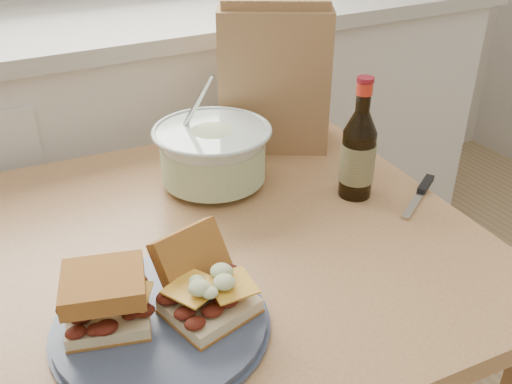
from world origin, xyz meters
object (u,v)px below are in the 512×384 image
dining_table (234,278)px  paper_bag (274,77)px  beer_bottle (358,153)px  coleslaw_bowl (213,157)px  plate (161,323)px

dining_table → paper_bag: 0.48m
paper_bag → beer_bottle: bearing=-57.1°
beer_bottle → coleslaw_bowl: bearing=164.6°
beer_bottle → paper_bag: bearing=114.9°
coleslaw_bowl → beer_bottle: size_ratio=0.98×
coleslaw_bowl → beer_bottle: 0.29m
beer_bottle → dining_table: bearing=-156.9°
dining_table → coleslaw_bowl: size_ratio=3.79×
plate → coleslaw_bowl: 0.43m
dining_table → paper_bag: paper_bag is taller
dining_table → plate: 0.29m
beer_bottle → paper_bag: (-0.01, 0.30, 0.07)m
dining_table → coleslaw_bowl: (0.05, 0.18, 0.17)m
dining_table → plate: plate is taller
plate → coleslaw_bowl: bearing=54.7°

